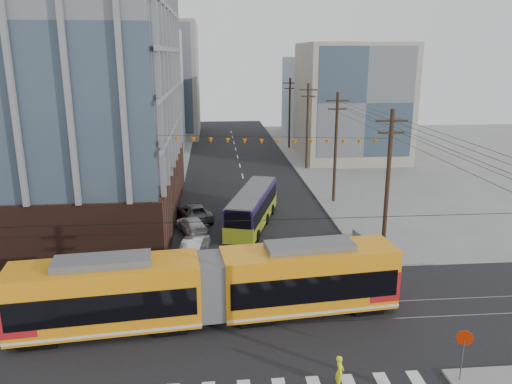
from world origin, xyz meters
TOP-DOWN VIEW (x-y plane):
  - ground at (0.00, 0.00)m, footprint 160.00×160.00m
  - bg_bldg_nw_near at (-17.00, 52.00)m, footprint 18.00×16.00m
  - bg_bldg_ne_near at (16.00, 48.00)m, footprint 14.00×14.00m
  - bg_bldg_nw_far at (-14.00, 72.00)m, footprint 16.00×18.00m
  - bg_bldg_ne_far at (18.00, 68.00)m, footprint 16.00×16.00m
  - utility_pole_far at (8.50, 56.00)m, footprint 0.30×0.30m
  - streetcar at (-3.84, 3.73)m, footprint 21.49×5.29m
  - city_bus at (-0.24, 19.80)m, footprint 5.50×11.49m
  - parked_car_silver at (-5.07, 13.46)m, footprint 2.33×4.53m
  - parked_car_white at (-5.52, 18.51)m, footprint 3.19×4.73m
  - parked_car_grey at (-5.42, 21.77)m, footprint 3.93×5.75m
  - pedestrian at (1.90, -2.62)m, footprint 0.53×0.66m
  - stop_sign at (7.46, -2.83)m, footprint 1.01×1.01m
  - jersey_barrier at (8.30, 13.85)m, footprint 1.71×4.11m

SIDE VIEW (x-z plane):
  - ground at x=0.00m, z-range 0.00..0.00m
  - jersey_barrier at x=8.30m, z-range 0.00..0.80m
  - parked_car_white at x=-5.52m, z-range 0.00..1.27m
  - parked_car_silver at x=-5.07m, z-range 0.00..1.42m
  - parked_car_grey at x=-5.42m, z-range 0.00..1.46m
  - pedestrian at x=1.90m, z-range 0.00..1.56m
  - stop_sign at x=7.46m, z-range 0.00..2.52m
  - city_bus at x=-0.24m, z-range 0.00..3.19m
  - streetcar at x=-3.84m, z-range 0.00..4.10m
  - utility_pole_far at x=8.50m, z-range 0.00..11.00m
  - bg_bldg_ne_far at x=18.00m, z-range 0.00..14.00m
  - bg_bldg_ne_near at x=16.00m, z-range 0.00..16.00m
  - bg_bldg_nw_near at x=-17.00m, z-range 0.00..18.00m
  - bg_bldg_nw_far at x=-14.00m, z-range 0.00..20.00m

